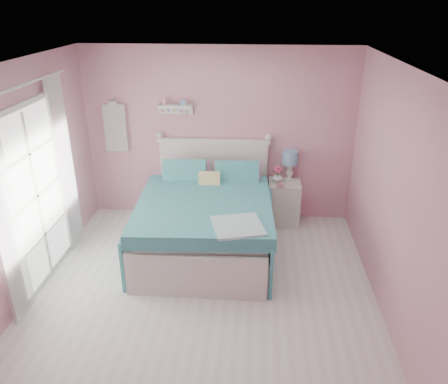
# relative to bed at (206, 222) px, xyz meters

# --- Properties ---
(floor) EXTENTS (4.50, 4.50, 0.00)m
(floor) POSITION_rel_bed_xyz_m (0.07, -1.16, -0.42)
(floor) COLOR silver
(floor) RESTS_ON ground
(room_shell) EXTENTS (4.50, 4.50, 4.50)m
(room_shell) POSITION_rel_bed_xyz_m (0.07, -1.16, 1.17)
(room_shell) COLOR #C37B83
(room_shell) RESTS_ON floor
(bed) EXTENTS (1.80, 2.21, 1.26)m
(bed) POSITION_rel_bed_xyz_m (0.00, 0.00, 0.00)
(bed) COLOR silver
(bed) RESTS_ON floor
(nightstand) EXTENTS (0.47, 0.46, 0.68)m
(nightstand) POSITION_rel_bed_xyz_m (1.08, 0.84, -0.08)
(nightstand) COLOR beige
(nightstand) RESTS_ON floor
(table_lamp) EXTENTS (0.23, 0.23, 0.46)m
(table_lamp) POSITION_rel_bed_xyz_m (1.14, 0.95, 0.58)
(table_lamp) COLOR white
(table_lamp) RESTS_ON nightstand
(vase) EXTENTS (0.20, 0.20, 0.17)m
(vase) POSITION_rel_bed_xyz_m (0.96, 0.83, 0.34)
(vase) COLOR silver
(vase) RESTS_ON nightstand
(teacup) EXTENTS (0.12, 0.12, 0.08)m
(teacup) POSITION_rel_bed_xyz_m (0.99, 0.67, 0.30)
(teacup) COLOR #CB888D
(teacup) RESTS_ON nightstand
(roses) EXTENTS (0.14, 0.11, 0.12)m
(roses) POSITION_rel_bed_xyz_m (0.96, 0.83, 0.47)
(roses) COLOR #D7497D
(roses) RESTS_ON vase
(wall_shelf) EXTENTS (0.50, 0.15, 0.25)m
(wall_shelf) POSITION_rel_bed_xyz_m (-0.55, 1.03, 1.32)
(wall_shelf) COLOR silver
(wall_shelf) RESTS_ON room_shell
(hanging_dress) EXTENTS (0.34, 0.03, 0.72)m
(hanging_dress) POSITION_rel_bed_xyz_m (-1.48, 1.02, 0.98)
(hanging_dress) COLOR white
(hanging_dress) RESTS_ON room_shell
(french_door) EXTENTS (0.04, 1.32, 2.16)m
(french_door) POSITION_rel_bed_xyz_m (-1.90, -0.76, 0.66)
(french_door) COLOR silver
(french_door) RESTS_ON floor
(curtain_near) EXTENTS (0.04, 0.40, 2.32)m
(curtain_near) POSITION_rel_bed_xyz_m (-1.84, -1.50, 0.76)
(curtain_near) COLOR white
(curtain_near) RESTS_ON floor
(curtain_far) EXTENTS (0.04, 0.40, 2.32)m
(curtain_far) POSITION_rel_bed_xyz_m (-1.84, -0.02, 0.76)
(curtain_far) COLOR white
(curtain_far) RESTS_ON floor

